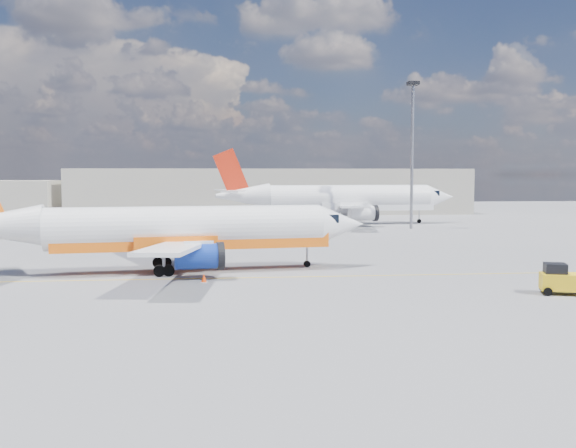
{
  "coord_description": "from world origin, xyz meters",
  "views": [
    {
      "loc": [
        -4.12,
        -40.06,
        6.97
      ],
      "look_at": [
        0.59,
        4.76,
        3.5
      ],
      "focal_mm": 40.0,
      "sensor_mm": 36.0,
      "label": 1
    }
  ],
  "objects": [
    {
      "name": "floodlight_mast",
      "position": [
        20.32,
        40.33,
        11.26
      ],
      "size": [
        1.37,
        1.37,
        18.78
      ],
      "color": "gray",
      "rests_on": "ground"
    },
    {
      "name": "gse_tug",
      "position": [
        15.65,
        -4.96,
        0.86
      ],
      "size": [
        2.85,
        2.25,
        1.82
      ],
      "rotation": [
        0.0,
        0.0,
        -0.31
      ],
      "color": "black",
      "rests_on": "ground"
    },
    {
      "name": "main_jet",
      "position": [
        -7.45,
        6.37,
        3.01
      ],
      "size": [
        29.78,
        23.38,
        9.02
      ],
      "rotation": [
        0.0,
        0.0,
        0.12
      ],
      "color": "white",
      "rests_on": "ground"
    },
    {
      "name": "terminal_main",
      "position": [
        5.0,
        75.0,
        4.0
      ],
      "size": [
        70.0,
        14.0,
        8.0
      ],
      "primitive_type": "cube",
      "color": "#B6AF9C",
      "rests_on": "ground"
    },
    {
      "name": "ground",
      "position": [
        0.0,
        0.0,
        0.0
      ],
      "size": [
        240.0,
        240.0,
        0.0
      ],
      "primitive_type": "plane",
      "color": "slate",
      "rests_on": "ground"
    },
    {
      "name": "second_jet",
      "position": [
        12.83,
        48.6,
        3.52
      ],
      "size": [
        34.86,
        27.49,
        10.57
      ],
      "rotation": [
        0.0,
        0.0,
        0.09
      ],
      "color": "white",
      "rests_on": "ground"
    },
    {
      "name": "taxi_line",
      "position": [
        0.0,
        3.0,
        0.01
      ],
      "size": [
        70.0,
        0.15,
        0.01
      ],
      "primitive_type": "cube",
      "color": "yellow",
      "rests_on": "ground"
    },
    {
      "name": "traffic_cone",
      "position": [
        -5.25,
        1.38,
        0.29
      ],
      "size": [
        0.42,
        0.42,
        0.59
      ],
      "color": "white",
      "rests_on": "ground"
    }
  ]
}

